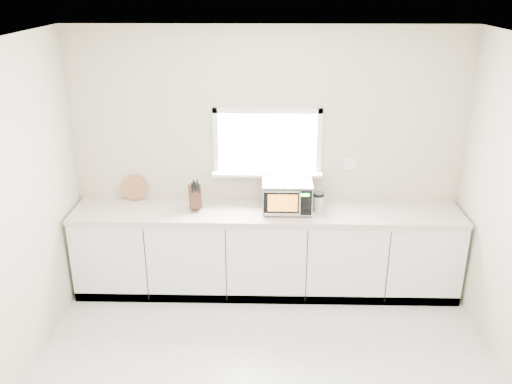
{
  "coord_description": "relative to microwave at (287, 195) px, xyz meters",
  "views": [
    {
      "loc": [
        0.01,
        -3.31,
        3.11
      ],
      "look_at": [
        -0.11,
        1.55,
        1.17
      ],
      "focal_mm": 38.0,
      "sensor_mm": 36.0,
      "label": 1
    }
  ],
  "objects": [
    {
      "name": "coffee_grinder",
      "position": [
        0.31,
        -0.0,
        -0.07
      ],
      "size": [
        0.13,
        0.13,
        0.2
      ],
      "rotation": [
        0.0,
        0.0,
        -0.2
      ],
      "color": "#BABCC2",
      "rests_on": "countertop"
    },
    {
      "name": "cabinets",
      "position": [
        -0.2,
        0.01,
        -0.64
      ],
      "size": [
        3.92,
        0.6,
        0.88
      ],
      "primitive_type": "cube",
      "color": "white",
      "rests_on": "ground"
    },
    {
      "name": "knife_block",
      "position": [
        -0.92,
        0.02,
        -0.02
      ],
      "size": [
        0.17,
        0.25,
        0.33
      ],
      "rotation": [
        0.0,
        0.0,
        0.28
      ],
      "color": "#442C18",
      "rests_on": "countertop"
    },
    {
      "name": "cutting_board",
      "position": [
        -1.6,
        0.25,
        -0.03
      ],
      "size": [
        0.26,
        0.06,
        0.26
      ],
      "primitive_type": "cylinder",
      "rotation": [
        1.4,
        0.0,
        0.0
      ],
      "color": "#AC6942",
      "rests_on": "countertop"
    },
    {
      "name": "back_wall",
      "position": [
        -0.2,
        0.31,
        0.28
      ],
      "size": [
        4.0,
        0.17,
        2.7
      ],
      "color": "beige",
      "rests_on": "ground"
    },
    {
      "name": "countertop",
      "position": [
        -0.2,
        -0.0,
        -0.18
      ],
      "size": [
        3.92,
        0.64,
        0.04
      ],
      "primitive_type": "cube",
      "color": "beige",
      "rests_on": "cabinets"
    },
    {
      "name": "microwave",
      "position": [
        0.0,
        0.0,
        0.0
      ],
      "size": [
        0.49,
        0.41,
        0.31
      ],
      "rotation": [
        0.0,
        0.0,
        0.0
      ],
      "color": "black",
      "rests_on": "countertop"
    }
  ]
}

